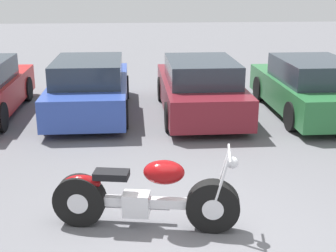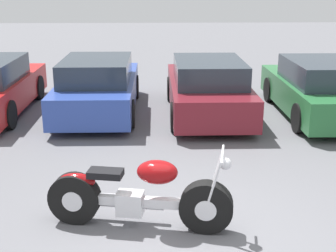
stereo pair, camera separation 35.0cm
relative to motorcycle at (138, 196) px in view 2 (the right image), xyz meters
The scene contains 5 objects.
ground_plane 0.83m from the motorcycle, 30.29° to the right, with size 60.00×60.00×0.00m, color slate.
motorcycle is the anchor object (origin of this frame).
parked_car_blue 5.58m from the motorcycle, 101.60° to the left, with size 1.81×4.25×1.33m.
parked_car_maroon 5.43m from the motorcycle, 74.44° to the left, with size 1.81×4.25×1.33m.
parked_car_green 6.47m from the motorcycle, 51.40° to the left, with size 1.81×4.25×1.33m.
Camera 2 is at (-0.37, -5.08, 3.08)m, focal length 50.00 mm.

